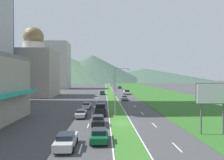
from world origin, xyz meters
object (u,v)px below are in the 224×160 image
object	(u,v)px
car_0	(99,135)
car_6	(98,120)
car_3	(120,87)
car_4	(87,105)
street_lamp_near	(117,88)
pickup_truck_0	(101,110)
car_5	(66,140)
car_7	(124,98)
car_1	(102,93)
street_lamp_mid	(112,84)
car_2	(81,113)
pickup_truck_1	(127,92)
billboard_roadside	(213,96)

from	to	relation	value
car_0	car_6	bearing A→B (deg)	2.79
car_3	car_4	bearing A→B (deg)	-10.33
street_lamp_near	car_3	world-z (taller)	street_lamp_near
car_0	pickup_truck_0	size ratio (longest dim) A/B	0.77
car_5	car_7	world-z (taller)	car_5
car_1	car_7	bearing A→B (deg)	-159.10
car_4	car_3	bearing A→B (deg)	-10.33
street_lamp_mid	pickup_truck_0	world-z (taller)	street_lamp_mid
car_0	car_3	world-z (taller)	car_0
car_2	pickup_truck_1	bearing A→B (deg)	-16.77
car_4	car_7	bearing A→B (deg)	-33.80
car_1	car_6	distance (m)	49.71
pickup_truck_1	street_lamp_mid	bearing A→B (deg)	-24.78
car_3	car_6	world-z (taller)	car_6
car_2	car_4	size ratio (longest dim) A/B	1.04
car_2	pickup_truck_0	world-z (taller)	pickup_truck_0
car_2	car_4	xyz separation A→B (m)	(0.10, 9.68, -0.01)
car_5	car_6	bearing A→B (deg)	-17.86
billboard_roadside	pickup_truck_1	xyz separation A→B (m)	(-4.70, 56.18, -3.98)
billboard_roadside	pickup_truck_1	distance (m)	56.52
street_lamp_near	car_2	world-z (taller)	street_lamp_near
car_2	car_4	distance (m)	9.68
car_2	car_4	world-z (taller)	car_2
car_4	car_7	world-z (taller)	car_7
street_lamp_near	car_0	xyz separation A→B (m)	(-2.96, -14.65, -4.54)
car_2	car_6	xyz separation A→B (m)	(3.30, -5.84, 0.04)
street_lamp_near	car_6	xyz separation A→B (m)	(-3.33, -7.06, -4.52)
car_5	car_6	world-z (taller)	car_5
car_2	car_5	bearing A→B (deg)	-179.06
street_lamp_mid	car_4	size ratio (longest dim) A/B	1.89
street_lamp_near	street_lamp_mid	world-z (taller)	street_lamp_near
pickup_truck_0	car_1	bearing A→B (deg)	0.13
street_lamp_mid	pickup_truck_1	xyz separation A→B (m)	(6.61, 14.31, -4.00)
billboard_roadside	car_5	world-z (taller)	billboard_roadside
car_5	car_6	distance (m)	9.95
pickup_truck_1	car_3	bearing A→B (deg)	179.55
billboard_roadside	pickup_truck_0	xyz separation A→B (m)	(-14.70, 13.77, -3.98)
billboard_roadside	car_6	xyz separation A→B (m)	(-14.92, 5.48, -4.18)
car_4	pickup_truck_0	world-z (taller)	pickup_truck_0
pickup_truck_0	pickup_truck_1	size ratio (longest dim) A/B	1.00
billboard_roadside	car_0	world-z (taller)	billboard_roadside
billboard_roadside	car_1	bearing A→B (deg)	105.01
street_lamp_near	car_1	size ratio (longest dim) A/B	2.20
car_1	car_3	xyz separation A→B (m)	(10.41, 41.14, -0.05)
car_1	car_6	world-z (taller)	car_1
street_lamp_near	car_5	size ratio (longest dim) A/B	2.01
car_0	car_5	bearing A→B (deg)	118.76
car_1	car_5	distance (m)	59.27
car_7	street_lamp_near	bearing A→B (deg)	-9.21
car_1	pickup_truck_0	bearing A→B (deg)	-179.87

